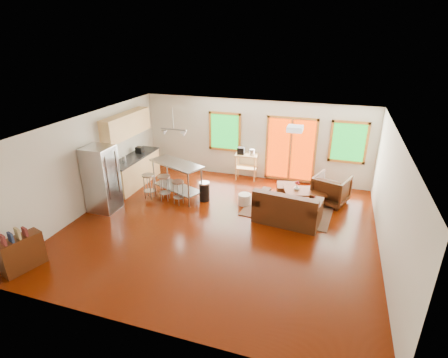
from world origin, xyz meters
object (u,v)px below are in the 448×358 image
(armchair, at_px, (331,188))
(refrigerator, at_px, (102,179))
(coffee_table, at_px, (304,192))
(kitchen_cart, at_px, (246,158))
(ottoman, at_px, (286,190))
(loveseat, at_px, (287,209))
(island, at_px, (177,173))
(rug, at_px, (288,208))

(armchair, height_order, refrigerator, refrigerator)
(coffee_table, xyz_separation_m, kitchen_cart, (-2.07, 1.31, 0.36))
(armchair, distance_m, ottoman, 1.30)
(refrigerator, height_order, kitchen_cart, refrigerator)
(loveseat, distance_m, refrigerator, 4.99)
(armchair, bearing_deg, island, 31.42)
(armchair, relative_size, island, 0.51)
(coffee_table, bearing_deg, rug, -132.94)
(refrigerator, distance_m, kitchen_cart, 4.54)
(refrigerator, relative_size, island, 1.00)
(coffee_table, xyz_separation_m, ottoman, (-0.56, 0.40, -0.20))
(kitchen_cart, bearing_deg, refrigerator, -133.68)
(loveseat, xyz_separation_m, island, (-3.33, 0.51, 0.38))
(refrigerator, bearing_deg, rug, 17.94)
(rug, height_order, island, island)
(coffee_table, bearing_deg, island, -170.73)
(loveseat, relative_size, armchair, 1.90)
(coffee_table, relative_size, refrigerator, 0.69)
(rug, distance_m, coffee_table, 0.65)
(rug, distance_m, kitchen_cart, 2.52)
(armchair, distance_m, refrigerator, 6.37)
(ottoman, bearing_deg, armchair, -1.96)
(rug, height_order, loveseat, loveseat)
(armchair, xyz_separation_m, ottoman, (-1.27, 0.04, -0.27))
(ottoman, distance_m, kitchen_cart, 1.85)
(ottoman, relative_size, island, 0.31)
(loveseat, bearing_deg, coffee_table, 81.09)
(island, relative_size, kitchen_cart, 1.65)
(coffee_table, height_order, ottoman, coffee_table)
(coffee_table, height_order, kitchen_cart, kitchen_cart)
(rug, bearing_deg, ottoman, 103.72)
(rug, distance_m, refrigerator, 5.16)
(coffee_table, bearing_deg, ottoman, 144.48)
(rug, relative_size, island, 1.29)
(rug, xyz_separation_m, ottoman, (-0.19, 0.79, 0.18))
(coffee_table, bearing_deg, loveseat, -106.08)
(rug, relative_size, loveseat, 1.33)
(refrigerator, bearing_deg, ottoman, 26.94)
(rug, xyz_separation_m, refrigerator, (-4.84, -1.58, 0.89))
(armchair, bearing_deg, ottoman, 17.13)
(island, bearing_deg, rug, 3.51)
(rug, distance_m, island, 3.36)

